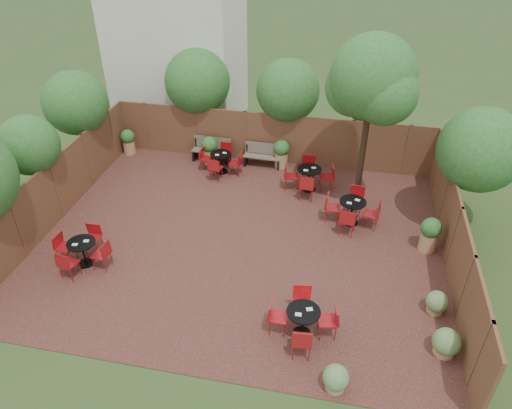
# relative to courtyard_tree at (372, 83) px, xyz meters

# --- Properties ---
(ground) EXTENTS (80.00, 80.00, 0.00)m
(ground) POSITION_rel_courtyard_tree_xyz_m (-3.35, -2.75, -4.20)
(ground) COLOR #354F23
(ground) RESTS_ON ground
(courtyard_paving) EXTENTS (12.00, 10.00, 0.02)m
(courtyard_paving) POSITION_rel_courtyard_tree_xyz_m (-3.35, -2.75, -4.19)
(courtyard_paving) COLOR #351C15
(courtyard_paving) RESTS_ON ground
(fence_back) EXTENTS (12.00, 0.08, 2.00)m
(fence_back) POSITION_rel_courtyard_tree_xyz_m (-3.35, 2.25, -3.20)
(fence_back) COLOR brown
(fence_back) RESTS_ON ground
(fence_left) EXTENTS (0.08, 10.00, 2.00)m
(fence_left) POSITION_rel_courtyard_tree_xyz_m (-9.35, -2.75, -3.20)
(fence_left) COLOR brown
(fence_left) RESTS_ON ground
(fence_right) EXTENTS (0.08, 10.00, 2.00)m
(fence_right) POSITION_rel_courtyard_tree_xyz_m (2.65, -2.75, -3.20)
(fence_right) COLOR brown
(fence_right) RESTS_ON ground
(neighbour_building) EXTENTS (5.00, 4.00, 8.00)m
(neighbour_building) POSITION_rel_courtyard_tree_xyz_m (-7.85, 5.25, -0.20)
(neighbour_building) COLOR silver
(neighbour_building) RESTS_ON ground
(overhang_foliage) EXTENTS (15.89, 10.81, 2.72)m
(overhang_foliage) POSITION_rel_courtyard_tree_xyz_m (-5.27, -0.31, -1.48)
(overhang_foliage) COLOR #245F1E
(overhang_foliage) RESTS_ON ground
(courtyard_tree) EXTENTS (2.71, 2.61, 5.63)m
(courtyard_tree) POSITION_rel_courtyard_tree_xyz_m (0.00, 0.00, 0.00)
(courtyard_tree) COLOR black
(courtyard_tree) RESTS_ON courtyard_paving
(park_bench_left) EXTENTS (1.52, 0.55, 0.92)m
(park_bench_left) POSITION_rel_courtyard_tree_xyz_m (-5.59, 1.88, -3.71)
(park_bench_left) COLOR brown
(park_bench_left) RESTS_ON courtyard_paving
(park_bench_right) EXTENTS (1.44, 0.51, 0.88)m
(park_bench_right) POSITION_rel_courtyard_tree_xyz_m (-3.58, 1.88, -3.73)
(park_bench_right) COLOR brown
(park_bench_right) RESTS_ON courtyard_paving
(bistro_tables) EXTENTS (9.00, 8.77, 0.96)m
(bistro_tables) POSITION_rel_courtyard_tree_xyz_m (-2.86, -2.03, -3.72)
(bistro_tables) COLOR black
(bistro_tables) RESTS_ON courtyard_paving
(planters) EXTENTS (11.70, 4.64, 1.10)m
(planters) POSITION_rel_courtyard_tree_xyz_m (-3.57, 0.74, -3.60)
(planters) COLOR #AB8355
(planters) RESTS_ON courtyard_paving
(low_shrubs) EXTENTS (3.02, 3.32, 0.70)m
(low_shrubs) POSITION_rel_courtyard_tree_xyz_m (1.46, -6.03, -3.87)
(low_shrubs) COLOR #AB8355
(low_shrubs) RESTS_ON courtyard_paving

